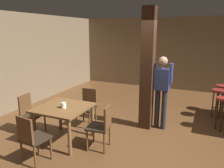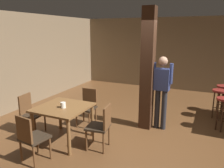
{
  "view_description": "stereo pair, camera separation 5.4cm",
  "coord_description": "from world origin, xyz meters",
  "px_view_note": "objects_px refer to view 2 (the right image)",
  "views": [
    {
      "loc": [
        1.1,
        -4.34,
        2.27
      ],
      "look_at": [
        -0.95,
        0.28,
        1.04
      ],
      "focal_mm": 35.0,
      "sensor_mm": 36.0,
      "label": 1
    },
    {
      "loc": [
        1.15,
        -4.32,
        2.27
      ],
      "look_at": [
        -0.95,
        0.28,
        1.04
      ],
      "focal_mm": 35.0,
      "sensor_mm": 36.0,
      "label": 2
    }
  ],
  "objects_px": {
    "chair_north": "(88,105)",
    "napkin_cup": "(63,105)",
    "bar_stool_mid": "(219,97)",
    "bar_stool_near": "(223,107)",
    "bar_stool_far": "(223,93)",
    "dining_table": "(63,112)",
    "chair_west": "(30,112)",
    "chair_east": "(102,125)",
    "chair_south": "(31,137)",
    "standing_person": "(162,88)"
  },
  "relations": [
    {
      "from": "bar_stool_far",
      "to": "bar_stool_near",
      "type": "bearing_deg",
      "value": -91.54
    },
    {
      "from": "dining_table",
      "to": "bar_stool_near",
      "type": "distance_m",
      "value": 3.59
    },
    {
      "from": "bar_stool_mid",
      "to": "dining_table",
      "type": "bearing_deg",
      "value": -138.27
    },
    {
      "from": "bar_stool_near",
      "to": "chair_north",
      "type": "bearing_deg",
      "value": -161.79
    },
    {
      "from": "chair_north",
      "to": "napkin_cup",
      "type": "height_order",
      "value": "chair_north"
    },
    {
      "from": "dining_table",
      "to": "bar_stool_far",
      "type": "bearing_deg",
      "value": 46.0
    },
    {
      "from": "bar_stool_near",
      "to": "bar_stool_far",
      "type": "relative_size",
      "value": 1.0
    },
    {
      "from": "chair_north",
      "to": "standing_person",
      "type": "distance_m",
      "value": 1.83
    },
    {
      "from": "bar_stool_mid",
      "to": "bar_stool_far",
      "type": "height_order",
      "value": "bar_stool_far"
    },
    {
      "from": "napkin_cup",
      "to": "bar_stool_far",
      "type": "bearing_deg",
      "value": 46.94
    },
    {
      "from": "bar_stool_near",
      "to": "bar_stool_far",
      "type": "xyz_separation_m",
      "value": [
        0.03,
        1.28,
        0.01
      ]
    },
    {
      "from": "napkin_cup",
      "to": "bar_stool_mid",
      "type": "relative_size",
      "value": 0.14
    },
    {
      "from": "bar_stool_far",
      "to": "napkin_cup",
      "type": "bearing_deg",
      "value": -133.06
    },
    {
      "from": "napkin_cup",
      "to": "bar_stool_mid",
      "type": "xyz_separation_m",
      "value": [
        2.92,
        2.7,
        -0.22
      ]
    },
    {
      "from": "bar_stool_near",
      "to": "bar_stool_mid",
      "type": "relative_size",
      "value": 1.0
    },
    {
      "from": "chair_south",
      "to": "chair_north",
      "type": "height_order",
      "value": "same"
    },
    {
      "from": "dining_table",
      "to": "bar_stool_mid",
      "type": "relative_size",
      "value": 1.27
    },
    {
      "from": "standing_person",
      "to": "chair_south",
      "type": "bearing_deg",
      "value": -126.18
    },
    {
      "from": "chair_west",
      "to": "chair_south",
      "type": "relative_size",
      "value": 1.0
    },
    {
      "from": "bar_stool_mid",
      "to": "chair_north",
      "type": "bearing_deg",
      "value": -149.41
    },
    {
      "from": "napkin_cup",
      "to": "bar_stool_near",
      "type": "xyz_separation_m",
      "value": [
        2.99,
        1.96,
        -0.23
      ]
    },
    {
      "from": "dining_table",
      "to": "napkin_cup",
      "type": "distance_m",
      "value": 0.19
    },
    {
      "from": "chair_south",
      "to": "chair_north",
      "type": "distance_m",
      "value": 1.83
    },
    {
      "from": "chair_east",
      "to": "chair_south",
      "type": "bearing_deg",
      "value": -133.09
    },
    {
      "from": "bar_stool_mid",
      "to": "chair_south",
      "type": "bearing_deg",
      "value": -129.87
    },
    {
      "from": "standing_person",
      "to": "bar_stool_far",
      "type": "relative_size",
      "value": 2.16
    },
    {
      "from": "chair_west",
      "to": "bar_stool_mid",
      "type": "height_order",
      "value": "chair_west"
    },
    {
      "from": "chair_north",
      "to": "napkin_cup",
      "type": "relative_size",
      "value": 7.78
    },
    {
      "from": "bar_stool_near",
      "to": "bar_stool_far",
      "type": "height_order",
      "value": "same"
    },
    {
      "from": "dining_table",
      "to": "chair_north",
      "type": "bearing_deg",
      "value": 87.73
    },
    {
      "from": "bar_stool_mid",
      "to": "bar_stool_far",
      "type": "distance_m",
      "value": 0.55
    },
    {
      "from": "chair_east",
      "to": "bar_stool_near",
      "type": "relative_size",
      "value": 1.12
    },
    {
      "from": "chair_south",
      "to": "bar_stool_far",
      "type": "height_order",
      "value": "chair_south"
    },
    {
      "from": "napkin_cup",
      "to": "bar_stool_far",
      "type": "height_order",
      "value": "napkin_cup"
    },
    {
      "from": "chair_east",
      "to": "bar_stool_near",
      "type": "xyz_separation_m",
      "value": [
        2.17,
        1.87,
        0.08
      ]
    },
    {
      "from": "chair_east",
      "to": "bar_stool_far",
      "type": "bearing_deg",
      "value": 55.12
    },
    {
      "from": "chair_west",
      "to": "bar_stool_mid",
      "type": "xyz_separation_m",
      "value": [
        3.88,
        2.67,
        0.09
      ]
    },
    {
      "from": "dining_table",
      "to": "bar_stool_near",
      "type": "height_order",
      "value": "bar_stool_near"
    },
    {
      "from": "chair_south",
      "to": "standing_person",
      "type": "xyz_separation_m",
      "value": [
        1.72,
        2.35,
        0.5
      ]
    },
    {
      "from": "dining_table",
      "to": "napkin_cup",
      "type": "xyz_separation_m",
      "value": [
        0.05,
        -0.05,
        0.17
      ]
    },
    {
      "from": "bar_stool_mid",
      "to": "bar_stool_far",
      "type": "xyz_separation_m",
      "value": [
        0.11,
        0.54,
        0.0
      ]
    },
    {
      "from": "chair_west",
      "to": "chair_north",
      "type": "height_order",
      "value": "same"
    },
    {
      "from": "chair_north",
      "to": "napkin_cup",
      "type": "xyz_separation_m",
      "value": [
        0.01,
        -0.97,
        0.31
      ]
    },
    {
      "from": "chair_west",
      "to": "napkin_cup",
      "type": "bearing_deg",
      "value": -2.11
    },
    {
      "from": "dining_table",
      "to": "bar_stool_mid",
      "type": "height_order",
      "value": "bar_stool_mid"
    },
    {
      "from": "chair_north",
      "to": "standing_person",
      "type": "xyz_separation_m",
      "value": [
        1.68,
        0.52,
        0.5
      ]
    },
    {
      "from": "bar_stool_mid",
      "to": "chair_west",
      "type": "bearing_deg",
      "value": -145.47
    },
    {
      "from": "dining_table",
      "to": "chair_east",
      "type": "height_order",
      "value": "chair_east"
    },
    {
      "from": "standing_person",
      "to": "bar_stool_near",
      "type": "distance_m",
      "value": 1.47
    },
    {
      "from": "chair_south",
      "to": "napkin_cup",
      "type": "height_order",
      "value": "chair_south"
    }
  ]
}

